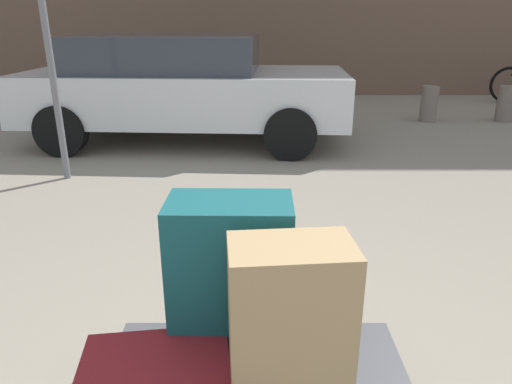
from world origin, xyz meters
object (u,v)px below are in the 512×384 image
Objects in this scene: suitcase_teal_rear_left at (231,290)px; bollard_kerb_mid at (505,104)px; bollard_kerb_near at (429,104)px; parked_car at (181,86)px; no_parking_sign at (45,24)px; suitcase_tan_front_right at (290,343)px.

suitcase_teal_rear_left is 1.20× the size of bollard_kerb_mid.
bollard_kerb_mid is (1.27, 0.00, 0.00)m from bollard_kerb_near.
bollard_kerb_near is at bearing 18.59° from parked_car.
parked_car reaches higher than bollard_kerb_near.
no_parking_sign is (-4.92, -2.96, 1.28)m from bollard_kerb_near.
parked_car is 1.72× the size of no_parking_sign.
no_parking_sign is at bearing 121.29° from suitcase_teal_rear_left.
suitcase_teal_rear_left is 3.96m from no_parking_sign.
suitcase_tan_front_right is at bearing -54.62° from suitcase_teal_rear_left.
bollard_kerb_near is at bearing 180.00° from bollard_kerb_mid.
suitcase_tan_front_right is 1.17× the size of bollard_kerb_near.
no_parking_sign reaches higher than suitcase_teal_rear_left.
suitcase_teal_rear_left is 5.07m from parked_car.
bollard_kerb_mid is at bearing 25.56° from no_parking_sign.
parked_car is at bearing 96.87° from suitcase_tan_front_right.
no_parking_sign reaches higher than suitcase_tan_front_right.
suitcase_tan_front_right is at bearing -77.99° from parked_car.
no_parking_sign is at bearing -154.44° from bollard_kerb_mid.
no_parking_sign is (-1.03, -1.65, 0.81)m from parked_car.
bollard_kerb_mid is at bearing 53.31° from suitcase_tan_front_right.
suitcase_teal_rear_left is 0.16× the size of parked_car.
suitcase_tan_front_right reaches higher than bollard_kerb_near.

